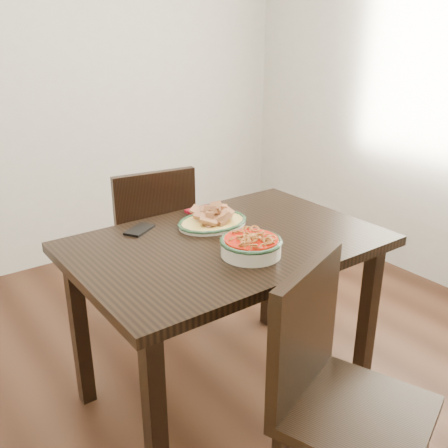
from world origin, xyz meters
TOP-DOWN VIEW (x-y plane):
  - floor at (0.00, 0.00)m, footprint 3.50×3.50m
  - wall_back at (0.00, 1.75)m, footprint 3.50×0.10m
  - dining_table at (0.03, -0.05)m, footprint 1.22×0.81m
  - chair_far at (0.06, 0.67)m, footprint 0.47×0.47m
  - chair_near at (-0.04, -0.71)m, footprint 0.54×0.54m
  - fish_plate at (0.08, 0.11)m, footprint 0.31×0.24m
  - noodle_bowl at (0.02, -0.22)m, footprint 0.23×0.23m
  - smartphone at (-0.21, 0.24)m, footprint 0.15×0.13m
  - napkin at (0.13, 0.27)m, footprint 0.12×0.10m

SIDE VIEW (x-z plane):
  - floor at x=0.00m, z-range 0.00..0.00m
  - chair_far at x=0.06m, z-range 0.05..0.94m
  - chair_near at x=-0.04m, z-range 0.05..0.94m
  - dining_table at x=0.03m, z-range 0.28..1.03m
  - smartphone at x=-0.21m, z-range 0.75..0.76m
  - napkin at x=0.13m, z-range 0.75..0.76m
  - noodle_bowl at x=0.02m, z-range 0.75..0.84m
  - fish_plate at x=0.08m, z-range 0.74..0.85m
  - wall_back at x=0.00m, z-range 0.00..2.60m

